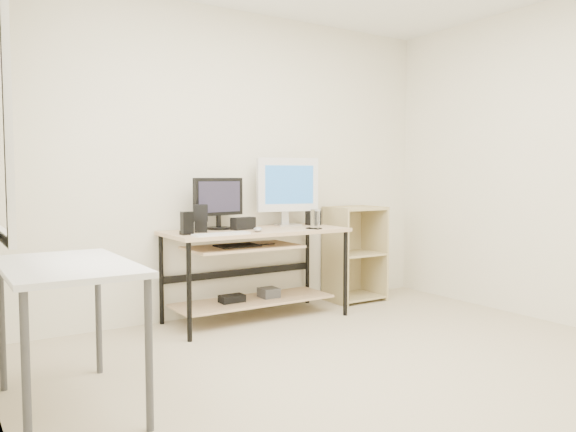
{
  "coord_description": "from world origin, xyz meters",
  "views": [
    {
      "loc": [
        -2.25,
        -2.35,
        1.18
      ],
      "look_at": [
        0.08,
        1.3,
        0.88
      ],
      "focal_mm": 35.0,
      "sensor_mm": 36.0,
      "label": 1
    }
  ],
  "objects_px": {
    "side_table": "(67,279)",
    "audio_controller": "(187,223)",
    "shelf_unit": "(352,253)",
    "black_monitor": "(218,200)",
    "desk": "(253,255)",
    "white_imac": "(288,187)"
  },
  "relations": [
    {
      "from": "white_imac",
      "to": "desk",
      "type": "bearing_deg",
      "value": -148.32
    },
    {
      "from": "side_table",
      "to": "shelf_unit",
      "type": "relative_size",
      "value": 1.11
    },
    {
      "from": "black_monitor",
      "to": "audio_controller",
      "type": "relative_size",
      "value": 2.67
    },
    {
      "from": "side_table",
      "to": "audio_controller",
      "type": "xyz_separation_m",
      "value": [
        1.04,
        0.97,
        0.17
      ]
    },
    {
      "from": "side_table",
      "to": "black_monitor",
      "type": "bearing_deg",
      "value": 40.75
    },
    {
      "from": "desk",
      "to": "side_table",
      "type": "height_order",
      "value": "same"
    },
    {
      "from": "white_imac",
      "to": "audio_controller",
      "type": "height_order",
      "value": "white_imac"
    },
    {
      "from": "shelf_unit",
      "to": "black_monitor",
      "type": "distance_m",
      "value": 1.5
    },
    {
      "from": "desk",
      "to": "white_imac",
      "type": "height_order",
      "value": "white_imac"
    },
    {
      "from": "desk",
      "to": "audio_controller",
      "type": "relative_size",
      "value": 8.63
    },
    {
      "from": "black_monitor",
      "to": "white_imac",
      "type": "height_order",
      "value": "white_imac"
    },
    {
      "from": "side_table",
      "to": "white_imac",
      "type": "bearing_deg",
      "value": 30.14
    },
    {
      "from": "shelf_unit",
      "to": "black_monitor",
      "type": "bearing_deg",
      "value": 179.66
    },
    {
      "from": "black_monitor",
      "to": "white_imac",
      "type": "relative_size",
      "value": 0.78
    },
    {
      "from": "desk",
      "to": "audio_controller",
      "type": "xyz_separation_m",
      "value": [
        -0.61,
        -0.09,
        0.3
      ]
    },
    {
      "from": "desk",
      "to": "side_table",
      "type": "bearing_deg",
      "value": -147.35
    },
    {
      "from": "desk",
      "to": "side_table",
      "type": "distance_m",
      "value": 1.97
    },
    {
      "from": "desk",
      "to": "black_monitor",
      "type": "bearing_deg",
      "value": 143.48
    },
    {
      "from": "white_imac",
      "to": "audio_controller",
      "type": "xyz_separation_m",
      "value": [
        -1.05,
        -0.25,
        -0.26
      ]
    },
    {
      "from": "shelf_unit",
      "to": "side_table",
      "type": "bearing_deg",
      "value": -156.67
    },
    {
      "from": "side_table",
      "to": "shelf_unit",
      "type": "height_order",
      "value": "shelf_unit"
    },
    {
      "from": "desk",
      "to": "white_imac",
      "type": "xyz_separation_m",
      "value": [
        0.44,
        0.15,
        0.56
      ]
    }
  ]
}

